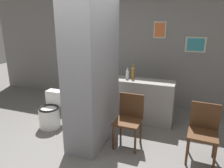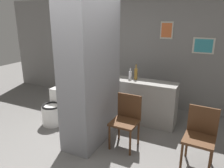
{
  "view_description": "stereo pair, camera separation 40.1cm",
  "coord_description": "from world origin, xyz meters",
  "px_view_note": "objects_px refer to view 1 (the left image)",
  "views": [
    {
      "loc": [
        1.43,
        -2.61,
        2.13
      ],
      "look_at": [
        0.11,
        1.0,
        0.95
      ],
      "focal_mm": 35.0,
      "sensor_mm": 36.0,
      "label": 1
    },
    {
      "loc": [
        1.8,
        -2.45,
        2.13
      ],
      "look_at": [
        0.11,
        1.0,
        0.95
      ],
      "focal_mm": 35.0,
      "sensor_mm": 36.0,
      "label": 2
    }
  ],
  "objects_px": {
    "chair_near_pillar": "(129,117)",
    "bottle_tall": "(133,73)",
    "chair_by_doorway": "(203,130)",
    "bicycle": "(90,96)",
    "toilet": "(51,112)"
  },
  "relations": [
    {
      "from": "chair_by_doorway",
      "to": "bottle_tall",
      "type": "bearing_deg",
      "value": 146.59
    },
    {
      "from": "chair_near_pillar",
      "to": "chair_by_doorway",
      "type": "bearing_deg",
      "value": 0.2
    },
    {
      "from": "bicycle",
      "to": "chair_near_pillar",
      "type": "bearing_deg",
      "value": -42.08
    },
    {
      "from": "toilet",
      "to": "chair_by_doorway",
      "type": "bearing_deg",
      "value": -2.36
    },
    {
      "from": "toilet",
      "to": "chair_near_pillar",
      "type": "bearing_deg",
      "value": -3.37
    },
    {
      "from": "bicycle",
      "to": "bottle_tall",
      "type": "relative_size",
      "value": 5.07
    },
    {
      "from": "chair_near_pillar",
      "to": "bottle_tall",
      "type": "bearing_deg",
      "value": 103.32
    },
    {
      "from": "chair_by_doorway",
      "to": "bottle_tall",
      "type": "relative_size",
      "value": 2.61
    },
    {
      "from": "toilet",
      "to": "chair_near_pillar",
      "type": "distance_m",
      "value": 1.67
    },
    {
      "from": "chair_near_pillar",
      "to": "bottle_tall",
      "type": "relative_size",
      "value": 2.61
    },
    {
      "from": "chair_by_doorway",
      "to": "bicycle",
      "type": "xyz_separation_m",
      "value": [
        -2.46,
        1.19,
        -0.17
      ]
    },
    {
      "from": "toilet",
      "to": "chair_by_doorway",
      "type": "height_order",
      "value": "chair_by_doorway"
    },
    {
      "from": "toilet",
      "to": "bicycle",
      "type": "height_order",
      "value": "toilet"
    },
    {
      "from": "bicycle",
      "to": "bottle_tall",
      "type": "bearing_deg",
      "value": -7.49
    },
    {
      "from": "chair_by_doorway",
      "to": "chair_near_pillar",
      "type": "bearing_deg",
      "value": -177.44
    }
  ]
}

